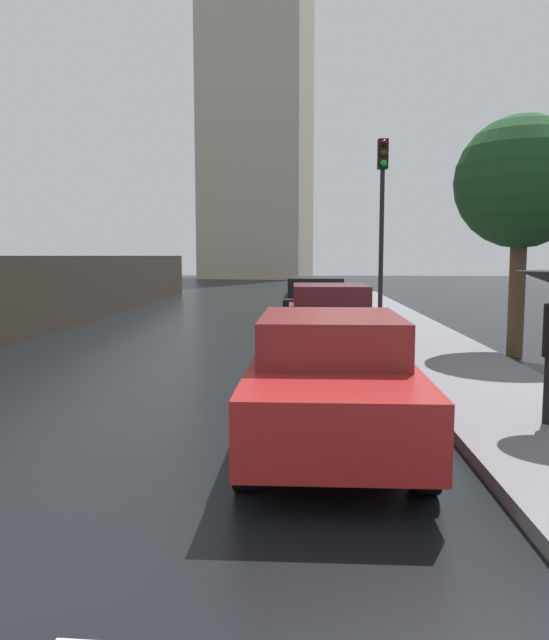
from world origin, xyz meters
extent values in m
cube|color=black|center=(2.69, 14.98, 0.62)|extent=(1.74, 4.23, 0.58)
cube|color=black|center=(2.69, 14.87, 1.16)|extent=(1.52, 2.12, 0.51)
cylinder|color=black|center=(1.91, 16.38, 0.33)|extent=(0.22, 0.65, 0.65)
cylinder|color=black|center=(3.49, 16.38, 0.33)|extent=(0.22, 0.65, 0.65)
cylinder|color=black|center=(1.90, 13.59, 0.33)|extent=(0.22, 0.65, 0.65)
cylinder|color=black|center=(3.48, 13.59, 0.33)|extent=(0.22, 0.65, 0.65)
cube|color=maroon|center=(2.65, 4.03, 0.64)|extent=(1.68, 4.39, 0.64)
cube|color=maroon|center=(2.65, 3.90, 1.18)|extent=(1.46, 1.89, 0.45)
cylinder|color=black|center=(1.90, 5.48, 0.32)|extent=(0.22, 0.64, 0.64)
cylinder|color=black|center=(3.42, 5.47, 0.32)|extent=(0.22, 0.64, 0.64)
cylinder|color=black|center=(1.88, 2.59, 0.32)|extent=(0.22, 0.64, 0.64)
cylinder|color=black|center=(3.40, 2.58, 0.32)|extent=(0.22, 0.64, 0.64)
cube|color=maroon|center=(2.89, 9.54, 0.64)|extent=(1.72, 4.28, 0.63)
cube|color=#461C22|center=(2.89, 9.58, 1.20)|extent=(1.48, 1.85, 0.51)
cylinder|color=black|center=(2.11, 10.93, 0.32)|extent=(0.23, 0.64, 0.64)
cylinder|color=black|center=(3.62, 10.96, 0.32)|extent=(0.23, 0.64, 0.64)
cylinder|color=black|center=(2.16, 8.13, 0.32)|extent=(0.23, 0.64, 0.64)
cylinder|color=black|center=(3.67, 8.16, 0.32)|extent=(0.23, 0.64, 0.64)
cylinder|color=black|center=(4.39, 13.62, 2.20)|extent=(0.12, 0.12, 4.12)
cube|color=black|center=(4.39, 13.62, 4.64)|extent=(0.26, 0.26, 0.75)
sphere|color=#360503|center=(4.39, 13.44, 4.89)|extent=(0.17, 0.17, 0.17)
sphere|color=#392405|center=(4.39, 13.44, 4.64)|extent=(0.17, 0.17, 0.17)
sphere|color=green|center=(4.39, 13.44, 4.39)|extent=(0.17, 0.17, 0.17)
cylinder|color=#4C3823|center=(6.63, 9.83, 1.28)|extent=(0.32, 0.32, 2.56)
sphere|color=#19421E|center=(6.63, 9.83, 3.47)|extent=(2.59, 2.59, 2.59)
cube|color=#B2A88E|center=(-1.86, 52.98, 17.14)|extent=(10.24, 8.96, 34.29)
camera|label=1|loc=(2.36, -2.51, 2.03)|focal=34.07mm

